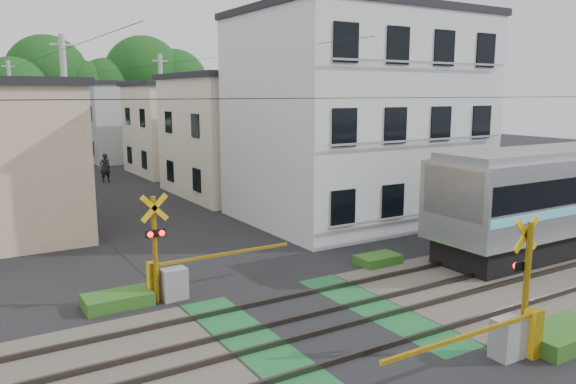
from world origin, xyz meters
TOP-DOWN VIEW (x-y plane):
  - ground at (0.00, 0.00)m, footprint 120.00×120.00m
  - track_bed at (0.00, 0.00)m, footprint 120.00×120.00m
  - crossing_signal_near at (2.59, -3.65)m, footprint 4.74×0.65m
  - crossing_signal_far at (-2.59, 3.65)m, footprint 4.74×0.65m
  - apartment_block at (8.50, 9.49)m, footprint 10.20×8.36m
  - houses_row at (0.25, 25.92)m, footprint 22.07×31.35m
  - tree_hill at (0.33, 48.76)m, footprint 40.00×13.09m
  - catenary at (6.00, 0.03)m, footprint 60.00×5.04m
  - utility_poles at (-1.05, 23.01)m, footprint 7.90×42.00m
  - pedestrian at (1.03, 26.10)m, footprint 0.71×0.48m
  - weed_patches at (1.76, -0.09)m, footprint 10.25×8.80m

SIDE VIEW (x-z plane):
  - ground at x=0.00m, z-range 0.00..0.00m
  - track_bed at x=0.00m, z-range -0.03..0.11m
  - weed_patches at x=1.76m, z-range -0.02..0.38m
  - crossing_signal_near at x=2.59m, z-range -0.83..2.25m
  - crossing_signal_far at x=-2.59m, z-range -0.83..2.25m
  - pedestrian at x=1.03m, z-range 0.00..1.88m
  - houses_row at x=0.25m, z-range -0.16..6.64m
  - catenary at x=6.00m, z-range 0.20..7.20m
  - utility_poles at x=-1.05m, z-range 0.08..8.08m
  - apartment_block at x=8.50m, z-range 0.01..9.31m
  - tree_hill at x=0.33m, z-range -0.18..11.54m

